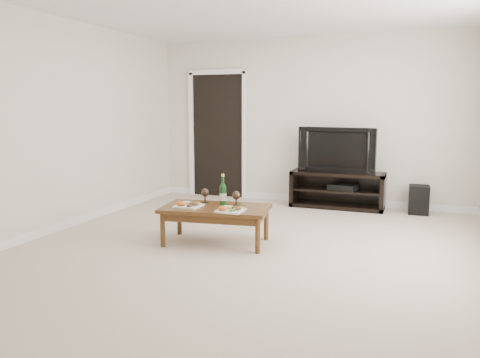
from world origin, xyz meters
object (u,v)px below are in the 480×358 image
(media_console, at_px, (337,190))
(coffee_table, at_px, (216,225))
(television, at_px, (338,150))
(subwoofer, at_px, (419,200))

(media_console, bearing_deg, coffee_table, -112.25)
(media_console, bearing_deg, television, 0.00)
(television, relative_size, coffee_table, 0.99)
(media_console, distance_m, subwoofer, 1.16)
(television, bearing_deg, subwoofer, 7.94)
(subwoofer, relative_size, coffee_table, 0.35)
(television, distance_m, coffee_table, 2.65)
(television, height_order, coffee_table, television)
(subwoofer, height_order, coffee_table, coffee_table)
(coffee_table, bearing_deg, media_console, 67.75)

